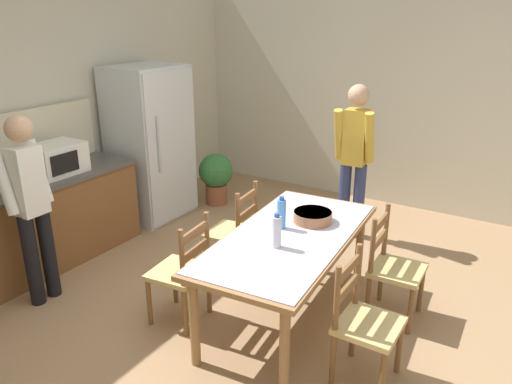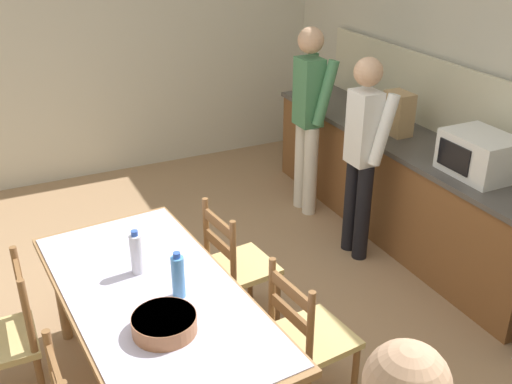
{
  "view_description": "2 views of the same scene",
  "coord_description": "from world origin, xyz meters",
  "px_view_note": "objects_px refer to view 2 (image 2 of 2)",
  "views": [
    {
      "loc": [
        -2.92,
        -1.91,
        2.41
      ],
      "look_at": [
        0.27,
        0.08,
        1.02
      ],
      "focal_mm": 35.0,
      "sensor_mm": 36.0,
      "label": 1
    },
    {
      "loc": [
        2.85,
        -0.91,
        2.65
      ],
      "look_at": [
        0.13,
        0.4,
        1.18
      ],
      "focal_mm": 42.0,
      "sensor_mm": 36.0,
      "label": 2
    }
  ],
  "objects_px": {
    "paper_bag": "(398,114)",
    "person_at_counter": "(363,150)",
    "serving_bowl": "(164,323)",
    "chair_side_far_right": "(309,337)",
    "chair_side_near_left": "(6,339)",
    "microwave": "(480,155)",
    "bottle_off_centre": "(178,276)",
    "chair_side_far_left": "(237,266)",
    "dining_table": "(155,305)",
    "person_at_sink": "(309,112)",
    "bottle_near_centre": "(136,253)"
  },
  "relations": [
    {
      "from": "serving_bowl",
      "to": "chair_side_far_right",
      "type": "distance_m",
      "value": 0.89
    },
    {
      "from": "chair_side_far_right",
      "to": "dining_table",
      "type": "bearing_deg",
      "value": 58.67
    },
    {
      "from": "bottle_near_centre",
      "to": "person_at_counter",
      "type": "height_order",
      "value": "person_at_counter"
    },
    {
      "from": "paper_bag",
      "to": "chair_side_near_left",
      "type": "relative_size",
      "value": 0.4
    },
    {
      "from": "bottle_near_centre",
      "to": "serving_bowl",
      "type": "xyz_separation_m",
      "value": [
        0.56,
        -0.02,
        -0.07
      ]
    },
    {
      "from": "person_at_sink",
      "to": "person_at_counter",
      "type": "relative_size",
      "value": 1.04
    },
    {
      "from": "chair_side_far_right",
      "to": "person_at_sink",
      "type": "xyz_separation_m",
      "value": [
        -2.1,
        1.2,
        0.52
      ]
    },
    {
      "from": "paper_bag",
      "to": "chair_side_far_right",
      "type": "distance_m",
      "value": 2.34
    },
    {
      "from": "paper_bag",
      "to": "serving_bowl",
      "type": "xyz_separation_m",
      "value": [
        1.45,
        -2.5,
        -0.26
      ]
    },
    {
      "from": "paper_bag",
      "to": "person_at_sink",
      "type": "bearing_deg",
      "value": -141.43
    },
    {
      "from": "bottle_near_centre",
      "to": "chair_side_far_left",
      "type": "relative_size",
      "value": 0.3
    },
    {
      "from": "dining_table",
      "to": "serving_bowl",
      "type": "xyz_separation_m",
      "value": [
        0.33,
        -0.04,
        0.13
      ]
    },
    {
      "from": "serving_bowl",
      "to": "person_at_sink",
      "type": "distance_m",
      "value": 2.89
    },
    {
      "from": "bottle_off_centre",
      "to": "person_at_counter",
      "type": "bearing_deg",
      "value": 117.65
    },
    {
      "from": "bottle_off_centre",
      "to": "chair_side_far_right",
      "type": "relative_size",
      "value": 0.3
    },
    {
      "from": "dining_table",
      "to": "bottle_near_centre",
      "type": "height_order",
      "value": "bottle_near_centre"
    },
    {
      "from": "dining_table",
      "to": "chair_side_near_left",
      "type": "xyz_separation_m",
      "value": [
        -0.36,
        -0.77,
        -0.23
      ]
    },
    {
      "from": "bottle_off_centre",
      "to": "serving_bowl",
      "type": "bearing_deg",
      "value": -33.01
    },
    {
      "from": "paper_bag",
      "to": "person_at_counter",
      "type": "height_order",
      "value": "person_at_counter"
    },
    {
      "from": "chair_side_far_left",
      "to": "chair_side_near_left",
      "type": "bearing_deg",
      "value": 88.27
    },
    {
      "from": "microwave",
      "to": "bottle_off_centre",
      "type": "distance_m",
      "value": 2.37
    },
    {
      "from": "paper_bag",
      "to": "bottle_off_centre",
      "type": "bearing_deg",
      "value": -62.76
    },
    {
      "from": "paper_bag",
      "to": "person_at_counter",
      "type": "xyz_separation_m",
      "value": [
        0.25,
        -0.51,
        -0.14
      ]
    },
    {
      "from": "chair_side_far_right",
      "to": "chair_side_near_left",
      "type": "relative_size",
      "value": 1.0
    },
    {
      "from": "paper_bag",
      "to": "chair_side_far_right",
      "type": "xyz_separation_m",
      "value": [
        1.48,
        -1.69,
        -0.62
      ]
    },
    {
      "from": "person_at_counter",
      "to": "paper_bag",
      "type": "bearing_deg",
      "value": 25.77
    },
    {
      "from": "microwave",
      "to": "person_at_sink",
      "type": "xyz_separation_m",
      "value": [
        -1.53,
        -0.5,
        -0.07
      ]
    },
    {
      "from": "microwave",
      "to": "person_at_counter",
      "type": "relative_size",
      "value": 0.3
    },
    {
      "from": "paper_bag",
      "to": "dining_table",
      "type": "relative_size",
      "value": 0.19
    },
    {
      "from": "bottle_off_centre",
      "to": "person_at_counter",
      "type": "xyz_separation_m",
      "value": [
        -0.96,
        1.83,
        0.05
      ]
    },
    {
      "from": "dining_table",
      "to": "chair_side_far_right",
      "type": "distance_m",
      "value": 0.88
    },
    {
      "from": "paper_bag",
      "to": "bottle_off_centre",
      "type": "xyz_separation_m",
      "value": [
        1.21,
        -2.34,
        -0.19
      ]
    },
    {
      "from": "microwave",
      "to": "bottle_off_centre",
      "type": "xyz_separation_m",
      "value": [
        0.29,
        -2.35,
        -0.16
      ]
    },
    {
      "from": "serving_bowl",
      "to": "chair_side_far_left",
      "type": "relative_size",
      "value": 0.35
    },
    {
      "from": "bottle_off_centre",
      "to": "serving_bowl",
      "type": "xyz_separation_m",
      "value": [
        0.25,
        -0.16,
        -0.07
      ]
    },
    {
      "from": "chair_side_far_right",
      "to": "chair_side_far_left",
      "type": "distance_m",
      "value": 0.84
    },
    {
      "from": "paper_bag",
      "to": "person_at_counter",
      "type": "relative_size",
      "value": 0.22
    },
    {
      "from": "dining_table",
      "to": "person_at_sink",
      "type": "distance_m",
      "value": 2.64
    },
    {
      "from": "serving_bowl",
      "to": "bottle_near_centre",
      "type": "bearing_deg",
      "value": 177.61
    },
    {
      "from": "microwave",
      "to": "chair_side_far_left",
      "type": "distance_m",
      "value": 1.88
    },
    {
      "from": "chair_side_far_right",
      "to": "microwave",
      "type": "bearing_deg",
      "value": -77.59
    },
    {
      "from": "chair_side_near_left",
      "to": "microwave",
      "type": "bearing_deg",
      "value": 87.16
    },
    {
      "from": "dining_table",
      "to": "serving_bowl",
      "type": "height_order",
      "value": "serving_bowl"
    },
    {
      "from": "paper_bag",
      "to": "dining_table",
      "type": "bearing_deg",
      "value": -65.49
    },
    {
      "from": "serving_bowl",
      "to": "chair_side_near_left",
      "type": "height_order",
      "value": "chair_side_near_left"
    },
    {
      "from": "bottle_off_centre",
      "to": "chair_side_far_left",
      "type": "xyz_separation_m",
      "value": [
        -0.56,
        0.59,
        -0.43
      ]
    },
    {
      "from": "bottle_near_centre",
      "to": "chair_side_far_left",
      "type": "bearing_deg",
      "value": 108.51
    },
    {
      "from": "dining_table",
      "to": "chair_side_far_right",
      "type": "xyz_separation_m",
      "value": [
        0.36,
        0.77,
        -0.23
      ]
    },
    {
      "from": "microwave",
      "to": "person_at_sink",
      "type": "relative_size",
      "value": 0.29
    },
    {
      "from": "chair_side_far_right",
      "to": "person_at_counter",
      "type": "height_order",
      "value": "person_at_counter"
    }
  ]
}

